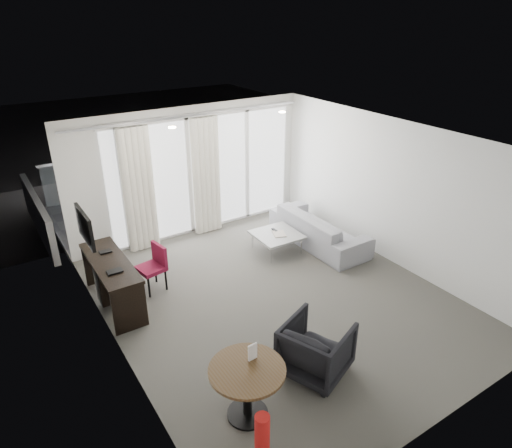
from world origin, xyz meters
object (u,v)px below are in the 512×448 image
desk (113,283)px  round_table (247,392)px  desk_chair (151,269)px  rattan_chair_a (179,186)px  coffee_table (277,242)px  sofa (319,228)px  rattan_chair_b (249,178)px  tub_armchair (316,349)px

desk → round_table: bearing=-78.7°
desk_chair → rattan_chair_a: (1.98, 3.28, -0.01)m
desk → coffee_table: desk is taller
sofa → desk_chair: bearing=86.4°
coffee_table → rattan_chair_a: size_ratio=1.08×
rattan_chair_a → sofa: bearing=-81.2°
desk_chair → rattan_chair_b: bearing=26.9°
tub_armchair → desk_chair: bearing=-2.2°
sofa → tub_armchair: bearing=139.4°
tub_armchair → rattan_chair_b: bearing=-46.3°
desk → rattan_chair_a: 4.26m
tub_armchair → sofa: size_ratio=0.36×
tub_armchair → coffee_table: bearing=-48.5°
desk_chair → sofa: desk_chair is taller
desk_chair → rattan_chair_b: rattan_chair_b is taller
desk_chair → rattan_chair_b: (3.62, 2.73, 0.05)m
desk_chair → round_table: bearing=-101.1°
rattan_chair_a → rattan_chair_b: 1.74m
rattan_chair_b → round_table: bearing=-132.2°
desk → tub_armchair: 3.34m
tub_armchair → sofa: 3.60m
rattan_chair_b → tub_armchair: bearing=-124.2°
rattan_chair_a → desk: bearing=-141.5°
sofa → rattan_chair_b: bearing=-4.4°
desk → coffee_table: (3.15, 0.02, -0.20)m
tub_armchair → sofa: bearing=-62.6°
round_table → rattan_chair_b: bearing=57.6°
desk → sofa: bearing=-2.0°
desk → round_table: 3.06m
tub_armchair → sofa: (2.34, 2.73, -0.04)m
coffee_table → desk: bearing=-179.6°
desk_chair → round_table: 3.07m
round_table → tub_armchair: (1.10, 0.13, 0.02)m
desk_chair → tub_armchair: desk_chair is taller
desk_chair → rattan_chair_a: 3.83m
round_table → sofa: 4.48m
desk_chair → tub_armchair: size_ratio=0.98×
rattan_chair_a → rattan_chair_b: (1.64, -0.55, 0.06)m
desk → rattan_chair_a: size_ratio=2.16×
round_table → rattan_chair_a: rattan_chair_a is taller
coffee_table → rattan_chair_a: 3.37m
desk_chair → rattan_chair_a: bearing=48.9°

